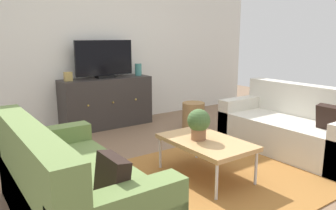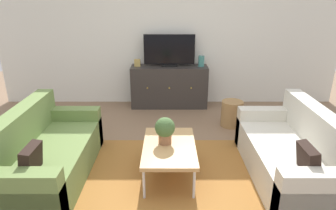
{
  "view_description": "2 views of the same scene",
  "coord_description": "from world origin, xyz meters",
  "px_view_note": "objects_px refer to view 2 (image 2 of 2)",
  "views": [
    {
      "loc": [
        -2.12,
        -2.39,
        1.41
      ],
      "look_at": [
        0.0,
        0.6,
        0.63
      ],
      "focal_mm": 35.1,
      "sensor_mm": 36.0,
      "label": 1
    },
    {
      "loc": [
        -0.01,
        -3.0,
        1.97
      ],
      "look_at": [
        0.0,
        0.6,
        0.63
      ],
      "focal_mm": 31.28,
      "sensor_mm": 36.0,
      "label": 2
    }
  ],
  "objects_px": {
    "tv_console": "(168,86)",
    "flat_screen_tv": "(168,51)",
    "couch_left_side": "(42,157)",
    "couch_right_side": "(295,156)",
    "glass_vase": "(200,61)",
    "mantel_clock": "(136,63)",
    "wicker_basket": "(231,113)",
    "potted_plant": "(164,129)",
    "coffee_table": "(168,148)"
  },
  "relations": [
    {
      "from": "couch_left_side",
      "to": "couch_right_side",
      "type": "relative_size",
      "value": 1.0
    },
    {
      "from": "couch_right_side",
      "to": "glass_vase",
      "type": "relative_size",
      "value": 8.73
    },
    {
      "from": "couch_right_side",
      "to": "potted_plant",
      "type": "height_order",
      "value": "couch_right_side"
    },
    {
      "from": "glass_vase",
      "to": "mantel_clock",
      "type": "height_order",
      "value": "glass_vase"
    },
    {
      "from": "potted_plant",
      "to": "flat_screen_tv",
      "type": "xyz_separation_m",
      "value": [
        0.06,
        2.29,
        0.49
      ]
    },
    {
      "from": "potted_plant",
      "to": "glass_vase",
      "type": "xyz_separation_m",
      "value": [
        0.64,
        2.27,
        0.3
      ]
    },
    {
      "from": "couch_left_side",
      "to": "wicker_basket",
      "type": "bearing_deg",
      "value": 30.73
    },
    {
      "from": "coffee_table",
      "to": "flat_screen_tv",
      "type": "height_order",
      "value": "flat_screen_tv"
    },
    {
      "from": "couch_right_side",
      "to": "mantel_clock",
      "type": "bearing_deg",
      "value": 130.21
    },
    {
      "from": "mantel_clock",
      "to": "wicker_basket",
      "type": "distance_m",
      "value": 1.94
    },
    {
      "from": "glass_vase",
      "to": "wicker_basket",
      "type": "distance_m",
      "value": 1.21
    },
    {
      "from": "mantel_clock",
      "to": "wicker_basket",
      "type": "relative_size",
      "value": 0.31
    },
    {
      "from": "mantel_clock",
      "to": "flat_screen_tv",
      "type": "bearing_deg",
      "value": 1.96
    },
    {
      "from": "couch_left_side",
      "to": "couch_right_side",
      "type": "distance_m",
      "value": 2.87
    },
    {
      "from": "mantel_clock",
      "to": "tv_console",
      "type": "bearing_deg",
      "value": -0.0
    },
    {
      "from": "couch_right_side",
      "to": "tv_console",
      "type": "relative_size",
      "value": 1.21
    },
    {
      "from": "couch_right_side",
      "to": "glass_vase",
      "type": "height_order",
      "value": "glass_vase"
    },
    {
      "from": "couch_left_side",
      "to": "mantel_clock",
      "type": "relative_size",
      "value": 13.06
    },
    {
      "from": "glass_vase",
      "to": "wicker_basket",
      "type": "height_order",
      "value": "glass_vase"
    },
    {
      "from": "couch_left_side",
      "to": "flat_screen_tv",
      "type": "bearing_deg",
      "value": 58.94
    },
    {
      "from": "couch_right_side",
      "to": "glass_vase",
      "type": "xyz_separation_m",
      "value": [
        -0.84,
        2.37,
        0.59
      ]
    },
    {
      "from": "coffee_table",
      "to": "wicker_basket",
      "type": "distance_m",
      "value": 1.74
    },
    {
      "from": "couch_right_side",
      "to": "flat_screen_tv",
      "type": "bearing_deg",
      "value": 120.74
    },
    {
      "from": "potted_plant",
      "to": "glass_vase",
      "type": "bearing_deg",
      "value": 74.24
    },
    {
      "from": "flat_screen_tv",
      "to": "mantel_clock",
      "type": "xyz_separation_m",
      "value": [
        -0.58,
        -0.02,
        -0.22
      ]
    },
    {
      "from": "couch_right_side",
      "to": "wicker_basket",
      "type": "bearing_deg",
      "value": 106.24
    },
    {
      "from": "mantel_clock",
      "to": "wicker_basket",
      "type": "bearing_deg",
      "value": -30.2
    },
    {
      "from": "couch_left_side",
      "to": "wicker_basket",
      "type": "relative_size",
      "value": 4.09
    },
    {
      "from": "coffee_table",
      "to": "tv_console",
      "type": "bearing_deg",
      "value": 89.66
    },
    {
      "from": "tv_console",
      "to": "couch_left_side",
      "type": "bearing_deg",
      "value": -121.27
    },
    {
      "from": "potted_plant",
      "to": "wicker_basket",
      "type": "xyz_separation_m",
      "value": [
        1.06,
        1.35,
        -0.36
      ]
    },
    {
      "from": "tv_console",
      "to": "wicker_basket",
      "type": "distance_m",
      "value": 1.37
    },
    {
      "from": "couch_right_side",
      "to": "mantel_clock",
      "type": "relative_size",
      "value": 13.06
    },
    {
      "from": "coffee_table",
      "to": "tv_console",
      "type": "relative_size",
      "value": 0.67
    },
    {
      "from": "couch_left_side",
      "to": "potted_plant",
      "type": "xyz_separation_m",
      "value": [
        1.38,
        0.1,
        0.29
      ]
    },
    {
      "from": "glass_vase",
      "to": "couch_right_side",
      "type": "bearing_deg",
      "value": -70.49
    },
    {
      "from": "coffee_table",
      "to": "flat_screen_tv",
      "type": "relative_size",
      "value": 1.03
    },
    {
      "from": "tv_console",
      "to": "wicker_basket",
      "type": "height_order",
      "value": "tv_console"
    },
    {
      "from": "tv_console",
      "to": "mantel_clock",
      "type": "height_order",
      "value": "mantel_clock"
    },
    {
      "from": "couch_right_side",
      "to": "wicker_basket",
      "type": "distance_m",
      "value": 1.51
    },
    {
      "from": "couch_right_side",
      "to": "potted_plant",
      "type": "xyz_separation_m",
      "value": [
        -1.48,
        0.1,
        0.29
      ]
    },
    {
      "from": "potted_plant",
      "to": "wicker_basket",
      "type": "relative_size",
      "value": 0.75
    },
    {
      "from": "couch_right_side",
      "to": "flat_screen_tv",
      "type": "relative_size",
      "value": 1.84
    },
    {
      "from": "tv_console",
      "to": "flat_screen_tv",
      "type": "xyz_separation_m",
      "value": [
        0.0,
        0.02,
        0.67
      ]
    },
    {
      "from": "potted_plant",
      "to": "wicker_basket",
      "type": "bearing_deg",
      "value": 51.87
    },
    {
      "from": "potted_plant",
      "to": "flat_screen_tv",
      "type": "bearing_deg",
      "value": 88.54
    },
    {
      "from": "couch_right_side",
      "to": "couch_left_side",
      "type": "bearing_deg",
      "value": 180.0
    },
    {
      "from": "tv_console",
      "to": "mantel_clock",
      "type": "relative_size",
      "value": 10.82
    },
    {
      "from": "tv_console",
      "to": "wicker_basket",
      "type": "relative_size",
      "value": 3.39
    },
    {
      "from": "coffee_table",
      "to": "tv_console",
      "type": "distance_m",
      "value": 2.33
    }
  ]
}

